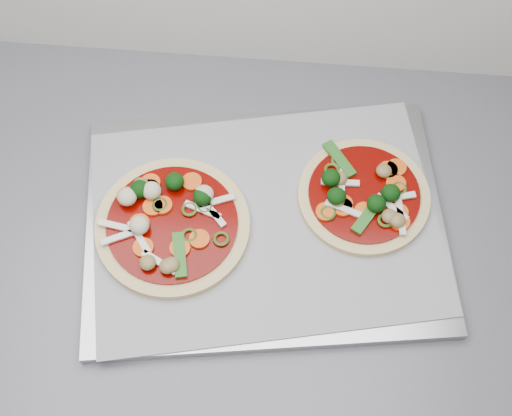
{
  "coord_description": "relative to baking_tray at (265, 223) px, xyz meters",
  "views": [
    {
      "loc": [
        0.15,
        0.93,
        1.7
      ],
      "look_at": [
        0.11,
        1.34,
        0.93
      ],
      "focal_mm": 50.0,
      "sensor_mm": 36.0,
      "label": 1
    }
  ],
  "objects": [
    {
      "name": "countertop",
      "position": [
        -0.12,
        -0.03,
        -0.03
      ],
      "size": [
        3.6,
        0.6,
        0.04
      ],
      "primitive_type": "cube",
      "color": "#5B5C63",
      "rests_on": "base_cabinet"
    },
    {
      "name": "base_cabinet",
      "position": [
        -0.12,
        -0.03,
        -0.48
      ],
      "size": [
        3.6,
        0.6,
        0.86
      ],
      "primitive_type": "cube",
      "color": "silver",
      "rests_on": "ground"
    },
    {
      "name": "pizza_left",
      "position": [
        -0.11,
        -0.02,
        0.02
      ],
      "size": [
        0.26,
        0.26,
        0.03
      ],
      "rotation": [
        0.0,
        0.0,
        0.5
      ],
      "color": "#E7C27E",
      "rests_on": "parchment"
    },
    {
      "name": "baking_tray",
      "position": [
        0.0,
        0.0,
        0.0
      ],
      "size": [
        0.49,
        0.39,
        0.01
      ],
      "primitive_type": "cube",
      "rotation": [
        0.0,
        0.0,
        0.15
      ],
      "color": "#949399",
      "rests_on": "countertop"
    },
    {
      "name": "pizza_right",
      "position": [
        0.12,
        0.04,
        0.02
      ],
      "size": [
        0.17,
        0.17,
        0.03
      ],
      "rotation": [
        0.0,
        0.0,
        0.02
      ],
      "color": "#E7C27E",
      "rests_on": "parchment"
    },
    {
      "name": "parchment",
      "position": [
        0.0,
        0.0,
        0.01
      ],
      "size": [
        0.48,
        0.39,
        0.0
      ],
      "primitive_type": "cube",
      "rotation": [
        0.0,
        0.0,
        0.21
      ],
      "color": "#9D9EA2",
      "rests_on": "baking_tray"
    }
  ]
}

